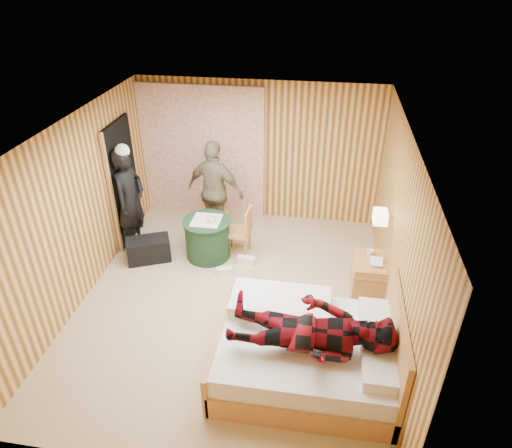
% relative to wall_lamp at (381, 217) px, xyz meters
% --- Properties ---
extents(floor, '(4.20, 5.00, 0.01)m').
position_rel_wall_lamp_xyz_m(floor, '(-1.92, -0.45, -1.30)').
color(floor, tan).
rests_on(floor, ground).
extents(ceiling, '(4.20, 5.00, 0.01)m').
position_rel_wall_lamp_xyz_m(ceiling, '(-1.92, -0.45, 1.20)').
color(ceiling, silver).
rests_on(ceiling, wall_back).
extents(wall_back, '(4.20, 0.02, 2.50)m').
position_rel_wall_lamp_xyz_m(wall_back, '(-1.92, 2.05, -0.05)').
color(wall_back, '#ECB15A').
rests_on(wall_back, floor).
extents(wall_left, '(0.02, 5.00, 2.50)m').
position_rel_wall_lamp_xyz_m(wall_left, '(-4.02, -0.45, -0.05)').
color(wall_left, '#ECB15A').
rests_on(wall_left, floor).
extents(wall_right, '(0.02, 5.00, 2.50)m').
position_rel_wall_lamp_xyz_m(wall_right, '(0.18, -0.45, -0.05)').
color(wall_right, '#ECB15A').
rests_on(wall_right, floor).
extents(curtain, '(2.20, 0.08, 2.40)m').
position_rel_wall_lamp_xyz_m(curtain, '(-2.92, 1.98, -0.10)').
color(curtain, white).
rests_on(curtain, floor).
extents(doorway, '(0.06, 0.90, 2.05)m').
position_rel_wall_lamp_xyz_m(doorway, '(-3.98, 0.95, -0.28)').
color(doorway, black).
rests_on(doorway, floor).
extents(wall_lamp, '(0.26, 0.24, 0.16)m').
position_rel_wall_lamp_xyz_m(wall_lamp, '(0.00, 0.00, 0.00)').
color(wall_lamp, gold).
rests_on(wall_lamp, wall_right).
extents(bed, '(2.01, 1.59, 1.09)m').
position_rel_wall_lamp_xyz_m(bed, '(-0.80, -1.54, -0.98)').
color(bed, tan).
rests_on(bed, floor).
extents(nightstand, '(0.45, 0.62, 0.60)m').
position_rel_wall_lamp_xyz_m(nightstand, '(-0.04, -0.00, -0.99)').
color(nightstand, tan).
rests_on(nightstand, floor).
extents(round_table, '(0.76, 0.76, 0.67)m').
position_rel_wall_lamp_xyz_m(round_table, '(-2.53, 0.59, -0.96)').
color(round_table, '#1C3E23').
rests_on(round_table, floor).
extents(chair_far, '(0.52, 0.52, 0.93)m').
position_rel_wall_lamp_xyz_m(chair_far, '(-2.55, 1.19, -0.76)').
color(chair_far, tan).
rests_on(chair_far, floor).
extents(chair_near, '(0.40, 0.40, 0.84)m').
position_rel_wall_lamp_xyz_m(chair_near, '(-1.98, 0.72, -0.81)').
color(chair_near, tan).
rests_on(chair_near, floor).
extents(duffel_bag, '(0.76, 0.60, 0.38)m').
position_rel_wall_lamp_xyz_m(duffel_bag, '(-3.44, 0.33, -1.11)').
color(duffel_bag, black).
rests_on(duffel_bag, floor).
extents(sneaker_left, '(0.26, 0.17, 0.11)m').
position_rel_wall_lamp_xyz_m(sneaker_left, '(-2.17, 0.14, -1.25)').
color(sneaker_left, white).
rests_on(sneaker_left, floor).
extents(sneaker_right, '(0.28, 0.12, 0.12)m').
position_rel_wall_lamp_xyz_m(sneaker_right, '(-1.88, 0.47, -1.24)').
color(sneaker_right, white).
rests_on(sneaker_right, floor).
extents(woman_standing, '(0.52, 0.70, 1.75)m').
position_rel_wall_lamp_xyz_m(woman_standing, '(-3.77, 0.65, -0.43)').
color(woman_standing, black).
rests_on(woman_standing, floor).
extents(man_at_table, '(1.09, 0.68, 1.72)m').
position_rel_wall_lamp_xyz_m(man_at_table, '(-2.53, 1.22, -0.44)').
color(man_at_table, '#6E6749').
rests_on(man_at_table, floor).
extents(man_on_bed, '(0.86, 0.67, 1.77)m').
position_rel_wall_lamp_xyz_m(man_on_bed, '(-0.77, -1.77, -0.32)').
color(man_on_bed, maroon).
rests_on(man_on_bed, bed).
extents(book_lower, '(0.18, 0.23, 0.02)m').
position_rel_wall_lamp_xyz_m(book_lower, '(-0.04, -0.05, -0.69)').
color(book_lower, white).
rests_on(book_lower, nightstand).
extents(book_upper, '(0.19, 0.24, 0.02)m').
position_rel_wall_lamp_xyz_m(book_upper, '(-0.04, -0.05, -0.67)').
color(book_upper, white).
rests_on(book_upper, nightstand).
extents(cup_nightstand, '(0.10, 0.10, 0.09)m').
position_rel_wall_lamp_xyz_m(cup_nightstand, '(-0.04, 0.13, -0.66)').
color(cup_nightstand, white).
rests_on(cup_nightstand, nightstand).
extents(cup_table, '(0.13, 0.13, 0.10)m').
position_rel_wall_lamp_xyz_m(cup_table, '(-2.43, 0.54, -0.58)').
color(cup_table, white).
rests_on(cup_table, round_table).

